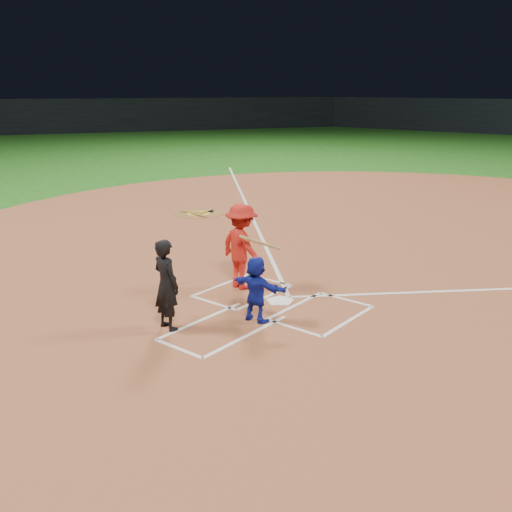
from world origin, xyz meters
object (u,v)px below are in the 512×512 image
Objects in this scene: catcher at (256,289)px; batter_at_plate at (242,247)px; umpire at (166,285)px; home_plate at (280,301)px; on_deck_circle at (199,213)px.

batter_at_plate is (-1.38, 1.22, 0.30)m from catcher.
batter_at_plate reaches higher than umpire.
umpire reaches higher than catcher.
home_plate is 0.36× the size of umpire.
umpire reaches higher than home_plate.
catcher is 1.62m from umpire.
on_deck_circle is (-7.19, 4.98, -0.00)m from home_plate.
home_plate is at bearing -79.23° from catcher.
on_deck_circle is 9.61m from catcher.
on_deck_circle is 0.93× the size of batter_at_plate.
home_plate is 0.33× the size of batter_at_plate.
catcher reaches higher than home_plate.
batter_at_plate is (6.05, -4.83, 0.91)m from on_deck_circle.
on_deck_circle is 9.77m from umpire.
batter_at_plate reaches higher than home_plate.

